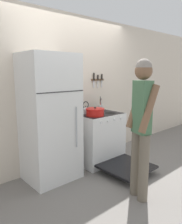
{
  "coord_description": "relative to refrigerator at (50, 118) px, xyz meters",
  "views": [
    {
      "loc": [
        -2.28,
        -3.04,
        1.59
      ],
      "look_at": [
        0.01,
        -0.47,
        0.96
      ],
      "focal_mm": 35.0,
      "sensor_mm": 36.0,
      "label": 1
    }
  ],
  "objects": [
    {
      "name": "tea_kettle",
      "position": [
        0.78,
        0.12,
        0.02
      ],
      "size": [
        0.21,
        0.17,
        0.22
      ],
      "color": "silver",
      "rests_on": "stove_range"
    },
    {
      "name": "wall_knife_strip",
      "position": [
        1.23,
        0.29,
        0.53
      ],
      "size": [
        0.31,
        0.03,
        0.28
      ],
      "color": "brown"
    },
    {
      "name": "ground_plane",
      "position": [
        0.65,
        0.31,
        -0.93
      ],
      "size": [
        14.0,
        14.0,
        0.0
      ],
      "primitive_type": "plane",
      "color": "slate"
    },
    {
      "name": "wall_back",
      "position": [
        0.65,
        0.34,
        0.35
      ],
      "size": [
        10.0,
        0.06,
        2.55
      ],
      "color": "beige",
      "rests_on": "ground_plane"
    },
    {
      "name": "utensil_jar",
      "position": [
        1.15,
        0.13,
        0.02
      ],
      "size": [
        0.09,
        0.09,
        0.27
      ],
      "color": "silver",
      "rests_on": "stove_range"
    },
    {
      "name": "person",
      "position": [
        0.55,
        -1.2,
        0.07
      ],
      "size": [
        0.36,
        0.41,
        1.75
      ],
      "rotation": [
        0.0,
        0.0,
        1.25
      ],
      "color": "#6B6051",
      "rests_on": "ground_plane"
    },
    {
      "name": "dutch_oven_pot",
      "position": [
        0.77,
        -0.13,
        0.02
      ],
      "size": [
        0.35,
        0.31,
        0.15
      ],
      "color": "red",
      "rests_on": "stove_range"
    },
    {
      "name": "stove_range",
      "position": [
        0.95,
        -0.05,
        -0.49
      ],
      "size": [
        0.8,
        1.34,
        0.88
      ],
      "color": "white",
      "rests_on": "ground_plane"
    },
    {
      "name": "refrigerator",
      "position": [
        0.0,
        0.0,
        0.0
      ],
      "size": [
        0.75,
        0.65,
        1.85
      ],
      "color": "white",
      "rests_on": "ground_plane"
    }
  ]
}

